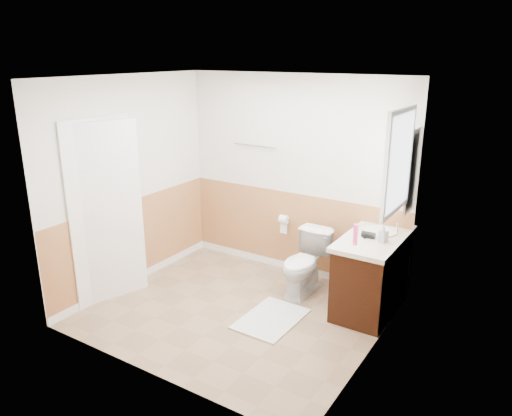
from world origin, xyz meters
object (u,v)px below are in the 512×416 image
Objects in this scene: vanity_cabinet at (372,275)px; lotion_bottle at (355,235)px; soap_dispenser at (383,234)px; toilet at (304,263)px; bath_mat at (271,319)px.

lotion_bottle is (-0.10, -0.34, 0.56)m from vanity_cabinet.
toilet is at bearing 176.55° from soap_dispenser.
toilet is 3.36× the size of lotion_bottle.
toilet is 0.96m from lotion_bottle.
lotion_bottle reaches higher than vanity_cabinet.
bath_mat is at bearing -145.52° from lotion_bottle.
toilet is 0.92× the size of bath_mat.
lotion_bottle is at bearing -134.81° from soap_dispenser.
bath_mat is 1.28m from lotion_bottle.
bath_mat is 4.52× the size of soap_dispenser.
toilet is 0.67× the size of vanity_cabinet.
soap_dispenser is at bearing 45.19° from lotion_bottle.
bath_mat is 0.73× the size of vanity_cabinet.
toilet is at bearing 158.44° from lotion_bottle.
lotion_bottle is at bearing -106.40° from vanity_cabinet.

